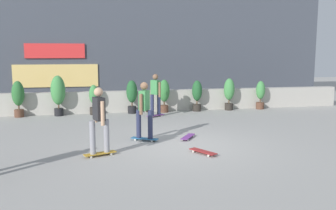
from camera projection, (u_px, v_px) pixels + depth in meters
The scene contains 16 objects.
ground_plane at pixel (179, 145), 10.12m from camera, with size 48.00×48.00×0.00m, color #9E9B96.
planter_wall at pixel (147, 101), 15.87m from camera, with size 18.00×0.40×0.90m, color #B2ADA3.
building_backdrop at pixel (135, 39), 19.34m from camera, with size 20.00×2.08×6.50m.
potted_plant_0 at pixel (18, 96), 14.34m from camera, with size 0.48×0.48×1.42m.
potted_plant_1 at pixel (58, 92), 14.63m from camera, with size 0.57×0.57×1.62m.
potted_plant_2 at pixel (94, 99), 14.95m from camera, with size 0.38×0.38×1.22m.
potted_plant_3 at pixel (132, 95), 15.25m from camera, with size 0.46×0.46×1.38m.
potted_plant_4 at pixel (164, 94), 15.52m from camera, with size 0.46×0.46×1.39m.
potted_plant_5 at pixel (197, 94), 15.82m from camera, with size 0.43×0.43×1.33m.
potted_plant_6 at pixel (229, 92), 16.11m from camera, with size 0.46×0.46×1.40m.
potted_plant_7 at pixel (260, 94), 16.42m from camera, with size 0.40×0.40×1.26m.
skater_far_right at pixel (99, 118), 8.90m from camera, with size 0.82×0.53×1.70m.
skater_far_left at pixel (155, 93), 14.36m from camera, with size 0.78×0.61×1.70m.
skater_by_wall_left at pixel (144, 109), 10.45m from camera, with size 0.79×0.58×1.70m.
skateboard_near_camera at pixel (203, 151), 9.21m from camera, with size 0.57×0.79×0.08m.
skateboard_aside at pixel (188, 137), 10.83m from camera, with size 0.60×0.78×0.08m.
Camera 1 is at (-2.31, -9.59, 2.53)m, focal length 39.23 mm.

